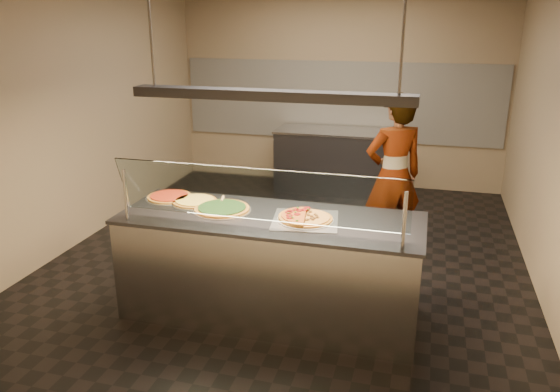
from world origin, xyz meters
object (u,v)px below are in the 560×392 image
(serving_counter, at_px, (271,266))
(worker, at_px, (394,176))
(pizza_cheese, at_px, (195,201))
(heat_lamp_housing, at_px, (270,95))
(pizza_spinach, at_px, (222,208))
(pizza_tomato, at_px, (170,196))
(sneeze_guard, at_px, (258,195))
(half_pizza_pepperoni, at_px, (293,215))
(perforated_tray, at_px, (305,220))
(pizza_spatula, at_px, (226,200))
(half_pizza_sausage, at_px, (318,219))
(prep_table, at_px, (332,160))

(serving_counter, height_order, worker, worker)
(pizza_cheese, bearing_deg, heat_lamp_housing, -12.46)
(pizza_spinach, distance_m, pizza_tomato, 0.63)
(serving_counter, relative_size, sneeze_guard, 1.10)
(half_pizza_pepperoni, height_order, heat_lamp_housing, heat_lamp_housing)
(perforated_tray, height_order, half_pizza_pepperoni, half_pizza_pepperoni)
(perforated_tray, distance_m, pizza_cheese, 1.09)
(pizza_spatula, bearing_deg, serving_counter, -24.59)
(perforated_tray, distance_m, half_pizza_sausage, 0.11)
(pizza_cheese, distance_m, pizza_spatula, 0.29)
(worker, bearing_deg, serving_counter, 31.32)
(half_pizza_sausage, height_order, pizza_cheese, half_pizza_sausage)
(sneeze_guard, xyz_separation_m, prep_table, (-0.13, 4.12, -0.76))
(serving_counter, relative_size, perforated_tray, 4.22)
(half_pizza_sausage, distance_m, pizza_spatula, 0.92)
(pizza_cheese, relative_size, prep_table, 0.25)
(pizza_tomato, relative_size, pizza_spatula, 1.94)
(perforated_tray, height_order, pizza_spinach, pizza_spinach)
(worker, bearing_deg, half_pizza_sausage, 43.65)
(prep_table, bearing_deg, pizza_spatula, -95.64)
(pizza_cheese, height_order, pizza_tomato, same)
(half_pizza_pepperoni, height_order, half_pizza_sausage, half_pizza_pepperoni)
(serving_counter, bearing_deg, prep_table, 91.94)
(half_pizza_sausage, xyz_separation_m, pizza_tomato, (-1.46, 0.24, -0.01))
(sneeze_guard, bearing_deg, perforated_tray, 46.70)
(half_pizza_pepperoni, relative_size, half_pizza_sausage, 1.00)
(serving_counter, bearing_deg, pizza_cheese, 167.54)
(serving_counter, distance_m, prep_table, 3.78)
(serving_counter, distance_m, pizza_cheese, 0.92)
(sneeze_guard, relative_size, half_pizza_pepperoni, 4.95)
(serving_counter, xyz_separation_m, sneeze_guard, (0.00, -0.34, 0.76))
(sneeze_guard, xyz_separation_m, pizza_spatula, (-0.48, 0.56, -0.27))
(pizza_cheese, bearing_deg, serving_counter, -12.46)
(pizza_tomato, relative_size, worker, 0.24)
(pizza_spatula, relative_size, worker, 0.12)
(pizza_cheese, bearing_deg, pizza_spatula, 10.02)
(pizza_cheese, bearing_deg, half_pizza_pepperoni, -10.79)
(sneeze_guard, xyz_separation_m, pizza_cheese, (-0.76, 0.51, -0.28))
(half_pizza_sausage, height_order, pizza_tomato, half_pizza_sausage)
(prep_table, relative_size, heat_lamp_housing, 0.74)
(worker, bearing_deg, prep_table, -93.58)
(half_pizza_sausage, bearing_deg, prep_table, 98.11)
(pizza_spinach, height_order, heat_lamp_housing, heat_lamp_housing)
(heat_lamp_housing, bearing_deg, pizza_spinach, 175.00)
(pizza_spinach, distance_m, heat_lamp_housing, 1.10)
(sneeze_guard, height_order, prep_table, sneeze_guard)
(perforated_tray, bearing_deg, pizza_tomato, 169.77)
(pizza_spatula, bearing_deg, sneeze_guard, -49.59)
(half_pizza_sausage, relative_size, pizza_tomato, 1.09)
(heat_lamp_housing, bearing_deg, prep_table, 91.94)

